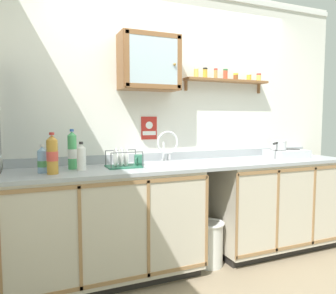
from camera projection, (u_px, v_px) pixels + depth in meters
The scene contains 19 objects.
floor at pixel (214, 279), 2.79m from camera, with size 6.29×6.29×0.00m, color gray.
back_wall at pixel (180, 121), 3.32m from camera, with size 3.89×0.07×2.68m.
lower_cabinet_run at pixel (107, 226), 2.76m from camera, with size 1.60×0.64×0.93m.
lower_cabinet_run_right at pixel (273, 204), 3.45m from camera, with size 1.40×0.64×0.93m.
countertop at pixel (195, 165), 3.04m from camera, with size 3.25×0.66×0.03m, color #9EA3A8.
backsplash at pixel (181, 156), 3.32m from camera, with size 3.25×0.02×0.08m, color #9EA3A8.
sink at pixel (168, 166), 2.98m from camera, with size 0.56×0.42×0.43m.
hot_plate_stove at pixel (287, 154), 3.50m from camera, with size 0.40×0.30×0.09m.
saucepan at pixel (278, 145), 3.47m from camera, with size 0.28×0.24×0.09m.
bottle_water_blue_0 at pixel (42, 160), 2.49m from camera, with size 0.07×0.07×0.22m.
bottle_juice_amber_1 at pixel (52, 155), 2.43m from camera, with size 0.09×0.09×0.31m.
bottle_soda_green_2 at pixel (72, 151), 2.68m from camera, with size 0.07×0.07×0.33m.
bottle_opaque_white_3 at pixel (81, 158), 2.60m from camera, with size 0.07×0.07×0.23m.
dish_rack at pixel (123, 162), 2.79m from camera, with size 0.29×0.22×0.17m.
mug at pixel (139, 161), 2.83m from camera, with size 0.10×0.11×0.10m.
wall_cabinet at pixel (149, 62), 2.99m from camera, with size 0.55×0.28×0.50m.
spice_shelf at pixel (227, 79), 3.39m from camera, with size 0.96×0.14×0.23m.
warning_sign at pixel (149, 128), 3.17m from camera, with size 0.16×0.01×0.22m.
trash_bin at pixel (209, 243), 3.05m from camera, with size 0.28×0.28×0.42m.
Camera 1 is at (-1.41, -2.32, 1.37)m, focal length 34.87 mm.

